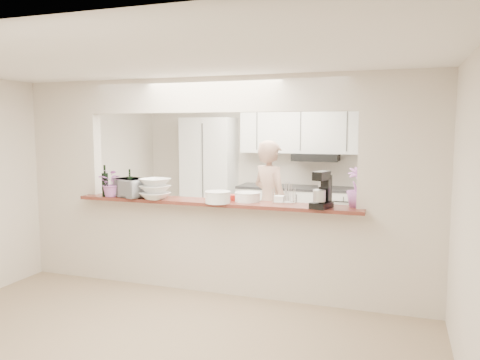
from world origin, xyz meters
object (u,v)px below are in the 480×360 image
at_px(toaster_oven, 131,188).
at_px(refrigerator, 401,197).
at_px(stand_mixer, 322,192).
at_px(person, 270,204).

bearing_deg(toaster_oven, refrigerator, 64.04).
relative_size(stand_mixer, person, 0.22).
height_order(refrigerator, person, person).
xyz_separation_m(refrigerator, stand_mixer, (-0.80, -2.79, 0.41)).
xyz_separation_m(toaster_oven, person, (1.39, 1.32, -0.33)).
height_order(toaster_oven, stand_mixer, stand_mixer).
bearing_deg(toaster_oven, person, 66.15).
height_order(refrigerator, toaster_oven, refrigerator).
bearing_deg(stand_mixer, toaster_oven, 179.08).
height_order(stand_mixer, person, person).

